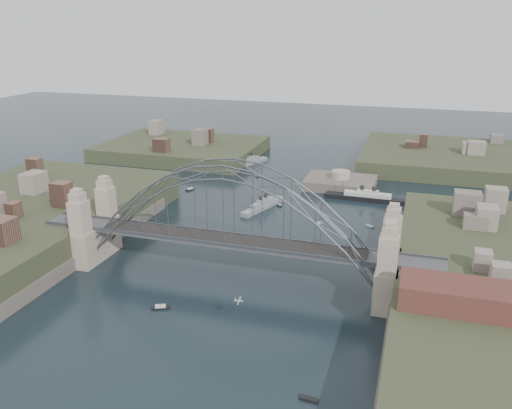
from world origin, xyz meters
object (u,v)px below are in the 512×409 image
(bridge, at_px, (229,221))
(wharf_shed, at_px, (466,297))
(fort_island, at_px, (340,188))
(naval_cruiser_near, at_px, (263,206))
(naval_cruiser_far, at_px, (250,162))
(ocean_liner, at_px, (367,198))

(bridge, height_order, wharf_shed, bridge)
(fort_island, height_order, wharf_shed, wharf_shed)
(wharf_shed, height_order, naval_cruiser_near, wharf_shed)
(bridge, height_order, fort_island, bridge)
(wharf_shed, height_order, naval_cruiser_far, wharf_shed)
(naval_cruiser_far, bearing_deg, ocean_liner, -32.70)
(fort_island, distance_m, naval_cruiser_far, 41.22)
(fort_island, bearing_deg, naval_cruiser_far, 152.89)
(naval_cruiser_near, bearing_deg, wharf_shed, -48.83)
(wharf_shed, bearing_deg, naval_cruiser_near, 131.17)
(bridge, distance_m, naval_cruiser_far, 92.84)
(wharf_shed, distance_m, naval_cruiser_near, 76.14)
(wharf_shed, bearing_deg, naval_cruiser_far, 123.75)
(bridge, bearing_deg, naval_cruiser_near, 97.65)
(bridge, xyz_separation_m, naval_cruiser_near, (-5.76, 42.91, -11.46))
(bridge, relative_size, wharf_shed, 4.20)
(bridge, height_order, ocean_liner, bridge)
(wharf_shed, distance_m, ocean_liner, 76.75)
(ocean_liner, bearing_deg, fort_island, 131.58)
(fort_island, bearing_deg, bridge, -99.73)
(naval_cruiser_near, height_order, ocean_liner, ocean_liner)
(wharf_shed, xyz_separation_m, ocean_liner, (-22.17, 72.92, -9.05))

